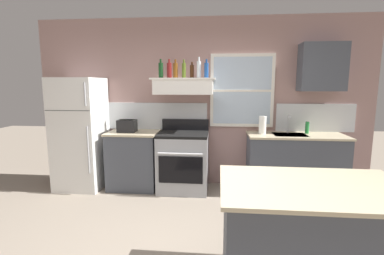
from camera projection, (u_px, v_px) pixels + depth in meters
The scene contains 19 objects.
back_wall at pixel (203, 103), 4.54m from camera, with size 5.40×0.11×2.70m.
refrigerator at pixel (80, 134), 4.42m from camera, with size 0.70×0.72×1.75m.
counter_left_of_stove at pixel (134, 159), 4.46m from camera, with size 0.79×0.63×0.91m.
toaster at pixel (127, 126), 4.36m from camera, with size 0.30×0.20×0.19m.
stove_range at pixel (183, 161), 4.34m from camera, with size 0.76×0.69×1.09m.
range_hood_shelf at pixel (184, 86), 4.26m from camera, with size 0.96×0.52×0.24m.
bottle_dark_green_wine at pixel (161, 70), 4.29m from camera, with size 0.07×0.07×0.29m.
bottle_red_label_wine at pixel (169, 70), 4.30m from camera, with size 0.07×0.07×0.29m.
bottle_amber_wine at pixel (175, 70), 4.21m from camera, with size 0.07×0.07×0.28m.
bottle_olive_oil_square at pixel (184, 70), 4.21m from camera, with size 0.06×0.06×0.28m.
bottle_brown_stout at pixel (192, 71), 4.23m from camera, with size 0.06×0.06×0.24m.
bottle_clear_tall at pixel (199, 69), 4.20m from camera, with size 0.06×0.06×0.31m.
bottle_blue_liqueur at pixel (206, 70), 4.17m from camera, with size 0.07×0.07×0.28m.
counter_right_with_sink at pixel (295, 164), 4.22m from camera, with size 1.43×0.63×0.91m.
sink_faucet at pixel (288, 122), 4.23m from camera, with size 0.03×0.17×0.28m.
paper_towel_roll at pixel (263, 125), 4.18m from camera, with size 0.11×0.11×0.27m, color white.
dish_soap_bottle at pixel (307, 128), 4.22m from camera, with size 0.06×0.06×0.18m, color #268C3F.
kitchen_island at pixel (311, 241), 2.13m from camera, with size 1.40×0.90×0.91m.
upper_cabinet_right at pixel (322, 67), 4.10m from camera, with size 0.64×0.32×0.70m.
Camera 1 is at (0.29, -2.32, 1.65)m, focal length 26.00 mm.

